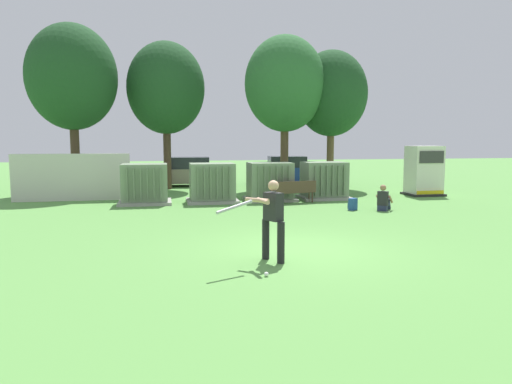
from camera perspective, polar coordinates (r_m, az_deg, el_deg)
The scene contains 19 objects.
ground_plane at distance 11.34m, azimuth 5.08°, elevation -6.92°, with size 96.00×96.00×0.00m, color #5B9947.
fence_panel at distance 21.50m, azimuth -21.30°, elevation 1.65°, with size 4.80×0.12×2.00m, color beige.
transformer_west at distance 19.67m, azimuth -13.24°, elevation 0.90°, with size 2.10×1.70×1.62m.
transformer_mid_west at distance 19.69m, azimuth -5.30°, elevation 1.05°, with size 2.10×1.70×1.62m.
transformer_mid_east at distance 20.20m, azimuth 1.68°, elevation 1.20°, with size 2.10×1.70×1.62m.
transformer_east at distance 20.95m, azimuth 8.17°, elevation 1.32°, with size 2.10×1.70×1.62m.
generator_enclosure at distance 23.41m, azimuth 19.54°, elevation 2.40°, with size 1.60×1.40×2.30m.
park_bench at distance 19.36m, azimuth 4.73°, elevation 0.21°, with size 1.84×0.74×0.92m.
batter at distance 10.04m, azimuth 1.85°, elevation -2.95°, with size 1.51×1.04×1.74m.
sports_ball at distance 9.14m, azimuth 1.25°, elevation -9.86°, with size 0.09×0.09×0.09m, color white.
seated_spectator at distance 17.98m, azimuth 15.09°, elevation -0.97°, with size 0.72×0.75×0.96m.
backpack at distance 17.85m, azimuth 11.55°, elevation -1.46°, with size 0.38×0.37×0.44m.
tree_left at distance 24.71m, azimuth -21.25°, elevation 12.71°, with size 4.21×4.21×8.04m.
tree_center_left at distance 25.43m, azimuth -10.78°, elevation 12.14°, with size 3.98×3.98×7.60m.
tree_center_right at distance 24.95m, azimuth 3.49°, elevation 12.81°, with size 4.13×4.13×7.89m.
tree_right at distance 26.01m, azimuth 9.04°, elevation 11.57°, with size 3.82×3.82×7.30m.
parked_car_leftmost at distance 26.59m, azimuth -19.00°, elevation 2.02°, with size 4.33×2.18×1.62m.
parked_car_left_of_center at distance 26.88m, azimuth -8.14°, elevation 2.34°, with size 4.32×2.16×1.62m.
parked_car_right_of_center at distance 27.97m, azimuth 3.51°, elevation 2.55°, with size 4.33×2.19×1.62m.
Camera 1 is at (-3.10, -10.60, 2.59)m, focal length 33.25 mm.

